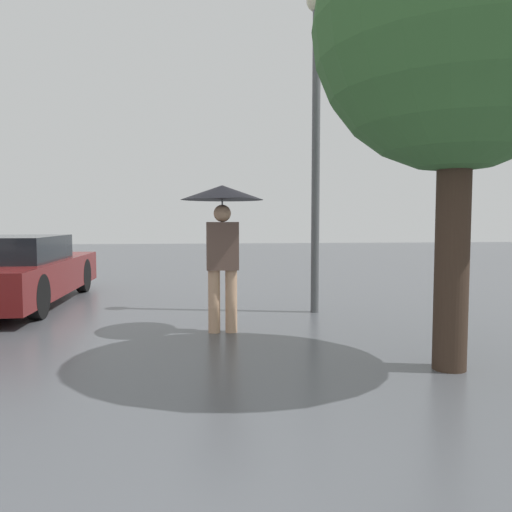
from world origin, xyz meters
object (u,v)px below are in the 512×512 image
at_px(parked_car_farthest, 15,272).
at_px(tree, 458,27).
at_px(pedestrian, 222,217).
at_px(street_lamp, 316,112).

xyz_separation_m(parked_car_farthest, tree, (5.53, -4.38, 2.65)).
relative_size(pedestrian, street_lamp, 0.38).
relative_size(parked_car_farthest, street_lamp, 0.93).
bearing_deg(street_lamp, parked_car_farthest, 165.48).
xyz_separation_m(pedestrian, tree, (2.10, -1.84, 1.73)).
distance_m(parked_car_farthest, street_lamp, 5.68).
height_order(parked_car_farthest, tree, tree).
xyz_separation_m(tree, street_lamp, (-0.61, 3.10, -0.13)).
bearing_deg(street_lamp, tree, -78.95).
distance_m(pedestrian, street_lamp, 2.53).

